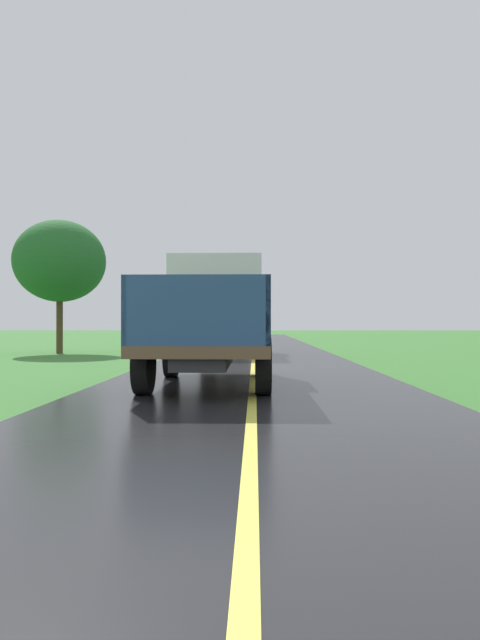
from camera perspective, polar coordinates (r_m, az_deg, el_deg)
ground_plane at (r=3.19m, az=0.59°, el=-25.06°), size 200.00×200.00×0.00m
road_surface at (r=3.18m, az=0.59°, el=-24.40°), size 6.40×120.00×0.08m
centre_line at (r=3.16m, az=0.59°, el=-23.69°), size 0.14×108.00×0.01m
banana_truck_near at (r=12.70m, az=-2.61°, el=0.31°), size 2.38×5.82×2.80m
banana_truck_far at (r=23.49m, az=-0.32°, el=0.04°), size 2.38×5.81×2.80m
roadside_tree_near_left at (r=26.76m, az=-17.25°, el=5.52°), size 3.97×3.97×5.83m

